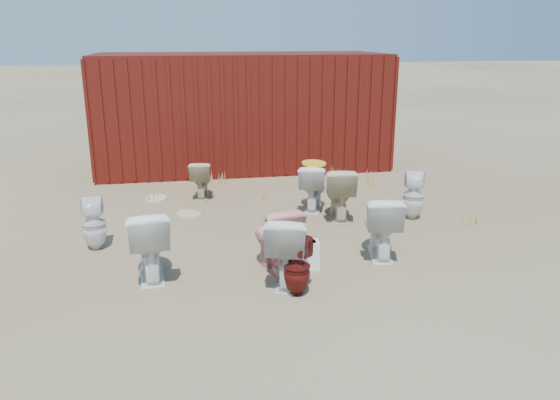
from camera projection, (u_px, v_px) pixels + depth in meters
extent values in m
plane|color=brown|center=(288.00, 253.00, 7.23)|extent=(100.00, 100.00, 0.00)
cube|color=#55150E|center=(242.00, 111.00, 11.78)|extent=(6.00, 2.40, 2.40)
imported|color=white|center=(149.00, 243.00, 6.38)|extent=(0.56, 0.89, 0.86)
imported|color=#D8847C|center=(275.00, 238.00, 6.59)|extent=(0.62, 0.89, 0.83)
imported|color=silver|center=(289.00, 249.00, 6.24)|extent=(0.72, 0.93, 0.84)
imported|color=#5A130F|center=(297.00, 267.00, 5.97)|extent=(0.41, 0.41, 0.66)
imported|color=white|center=(381.00, 225.00, 7.02)|extent=(0.63, 0.90, 0.83)
imported|color=white|center=(94.00, 224.00, 7.26)|extent=(0.36, 0.37, 0.70)
imported|color=#C5B590|center=(201.00, 179.00, 9.61)|extent=(0.45, 0.69, 0.66)
imported|color=beige|center=(339.00, 193.00, 8.47)|extent=(0.59, 0.88, 0.83)
imported|color=white|center=(313.00, 187.00, 8.93)|extent=(0.66, 0.85, 0.76)
imported|color=white|center=(413.00, 196.00, 8.48)|extent=(0.44, 0.44, 0.74)
ellipsoid|color=gold|center=(314.00, 163.00, 8.81)|extent=(0.39, 0.48, 0.02)
cube|color=white|center=(298.00, 255.00, 6.70)|extent=(0.51, 0.23, 0.35)
ellipsoid|color=beige|center=(156.00, 198.00, 9.60)|extent=(0.40, 0.51, 0.02)
ellipsoid|color=tan|center=(189.00, 214.00, 8.74)|extent=(0.55, 0.59, 0.02)
cone|color=#A98443|center=(155.00, 192.00, 9.51)|extent=(0.36, 0.36, 0.29)
cone|color=#A98443|center=(263.00, 192.00, 9.51)|extent=(0.32, 0.32, 0.29)
cone|color=#A98443|center=(373.00, 178.00, 10.46)|extent=(0.36, 0.36, 0.28)
cone|color=#A98443|center=(218.00, 180.00, 10.37)|extent=(0.30, 0.30, 0.26)
cone|color=#A98443|center=(335.00, 176.00, 10.49)|extent=(0.34, 0.34, 0.33)
cone|color=#A98443|center=(470.00, 216.00, 8.35)|extent=(0.28, 0.28, 0.21)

